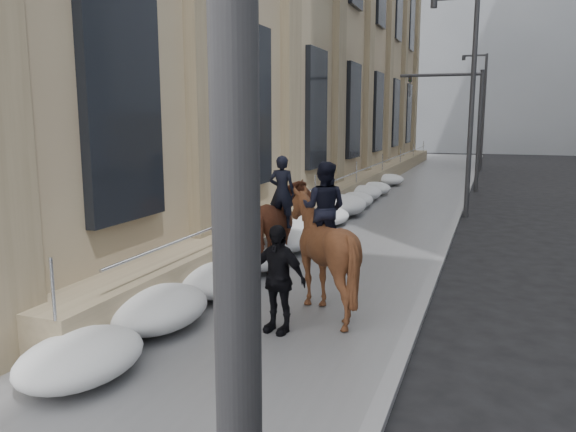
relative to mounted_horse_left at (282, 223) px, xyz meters
The scene contains 13 objects.
ground 4.62m from the mounted_horse_left, 78.85° to the right, with size 140.00×140.00×0.00m, color black.
sidewalk 5.81m from the mounted_horse_left, 81.29° to the left, with size 5.00×80.00×0.12m, color #58585B.
curb 6.71m from the mounted_horse_left, 58.25° to the left, with size 0.24×80.00×0.12m, color slate.
limestone_building 17.93m from the mounted_horse_left, 105.75° to the left, with size 6.10×44.00×18.00m.
bg_building_mid 57.29m from the mounted_horse_left, 85.01° to the left, with size 30.00×12.00×28.00m, color slate.
bg_building_far 68.39m from the mounted_horse_left, 94.35° to the left, with size 24.00×12.00×20.00m, color gray.
streetlight_mid 10.82m from the mounted_horse_left, 69.49° to the left, with size 1.71×0.24×8.00m.
streetlight_far 30.04m from the mounted_horse_left, 83.07° to the left, with size 1.71×0.24×8.00m.
traffic_signal 18.09m from the mounted_horse_left, 80.55° to the left, with size 4.10×0.22×6.00m.
snow_bank 3.85m from the mounted_horse_left, 98.52° to the left, with size 1.70×18.10×0.76m.
mounted_horse_left is the anchor object (origin of this frame).
mounted_horse_right 3.11m from the mounted_horse_left, 55.58° to the right, with size 1.84×2.06×2.77m.
pedestrian 4.07m from the mounted_horse_left, 70.26° to the right, with size 1.07×0.45×1.83m, color black.
Camera 1 is at (3.78, -7.83, 3.67)m, focal length 35.00 mm.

